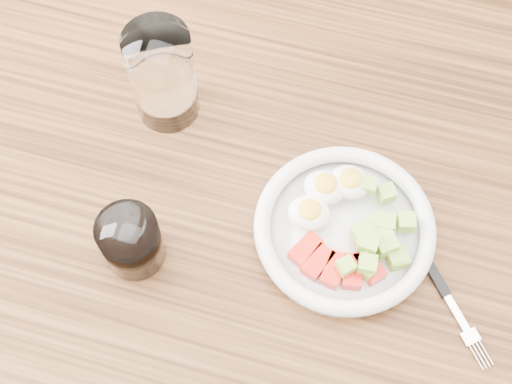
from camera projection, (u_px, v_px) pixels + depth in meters
ground at (259, 349)px, 1.57m from camera, size 4.00×4.00×0.00m
dining_table at (261, 241)px, 0.97m from camera, size 1.50×0.90×0.77m
bowl at (344, 227)px, 0.85m from camera, size 0.22×0.22×0.05m
fork at (439, 283)px, 0.83m from camera, size 0.12×0.14×0.01m
water_glass at (163, 76)px, 0.87m from camera, size 0.08×0.08×0.14m
coffee_glass at (131, 241)px, 0.82m from camera, size 0.07×0.07×0.08m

